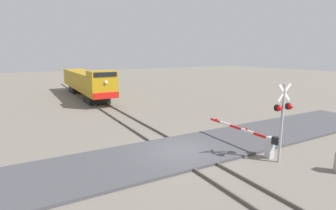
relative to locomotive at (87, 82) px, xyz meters
The scene contains 7 objects.
ground_plane 22.75m from the locomotive, 90.00° to the right, with size 160.00×160.00×0.00m, color slate.
rail_track_left 22.75m from the locomotive, 91.81° to the right, with size 0.08×80.00×0.15m, color #59544C.
rail_track_right 22.75m from the locomotive, 88.19° to the right, with size 0.08×80.00×0.15m, color #59544C.
road_surface 22.74m from the locomotive, 90.00° to the right, with size 36.00×4.86×0.15m, color #47474C.
locomotive is the anchor object (origin of this frame).
crossing_signal 26.71m from the locomotive, 81.83° to the right, with size 1.18×0.33×4.20m.
crossing_gate 25.41m from the locomotive, 81.28° to the right, with size 0.36×5.63×1.30m.
Camera 1 is at (-7.82, -12.29, 5.66)m, focal length 28.33 mm.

